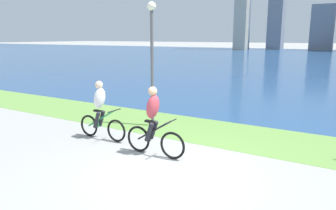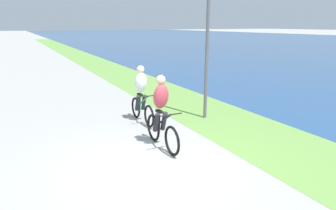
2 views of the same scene
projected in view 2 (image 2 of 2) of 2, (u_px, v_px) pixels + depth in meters
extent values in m
plane|color=#9E9E99|center=(153.00, 166.00, 6.29)|extent=(300.00, 300.00, 0.00)
cube|color=#6B9947|center=(269.00, 140.00, 7.68)|extent=(120.00, 2.65, 0.01)
torus|color=black|center=(172.00, 141.00, 6.72)|extent=(0.68, 0.06, 0.68)
torus|color=black|center=(153.00, 128.00, 7.58)|extent=(0.68, 0.06, 0.68)
cylinder|color=black|center=(162.00, 122.00, 7.09)|extent=(0.97, 0.04, 0.63)
cylinder|color=black|center=(159.00, 122.00, 7.21)|extent=(0.04, 0.04, 0.49)
cube|color=black|center=(159.00, 111.00, 7.15)|extent=(0.24, 0.10, 0.05)
cylinder|color=black|center=(171.00, 115.00, 6.61)|extent=(0.03, 0.52, 0.03)
ellipsoid|color=#BF3F4C|center=(161.00, 96.00, 6.96)|extent=(0.40, 0.36, 0.65)
sphere|color=#D8AD84|center=(161.00, 80.00, 6.87)|extent=(0.22, 0.22, 0.22)
cylinder|color=#26262D|center=(164.00, 121.00, 7.21)|extent=(0.27, 0.11, 0.49)
cylinder|color=#26262D|center=(156.00, 122.00, 7.12)|extent=(0.27, 0.11, 0.49)
torus|color=black|center=(149.00, 116.00, 8.57)|extent=(0.64, 0.06, 0.64)
torus|color=black|center=(136.00, 108.00, 9.46)|extent=(0.64, 0.06, 0.64)
cylinder|color=#268C4C|center=(142.00, 102.00, 8.97)|extent=(1.00, 0.04, 0.61)
cylinder|color=#268C4C|center=(140.00, 103.00, 9.09)|extent=(0.04, 0.04, 0.47)
cube|color=black|center=(140.00, 94.00, 9.03)|extent=(0.24, 0.10, 0.05)
cylinder|color=black|center=(148.00, 96.00, 8.47)|extent=(0.03, 0.52, 0.03)
ellipsoid|color=white|center=(141.00, 82.00, 8.84)|extent=(0.40, 0.36, 0.65)
sphere|color=beige|center=(141.00, 69.00, 8.74)|extent=(0.22, 0.22, 0.22)
cylinder|color=#26262D|center=(144.00, 102.00, 9.09)|extent=(0.27, 0.11, 0.49)
cylinder|color=#26262D|center=(137.00, 103.00, 9.00)|extent=(0.27, 0.11, 0.49)
cylinder|color=#595960|center=(207.00, 58.00, 9.06)|extent=(0.10, 0.10, 3.70)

